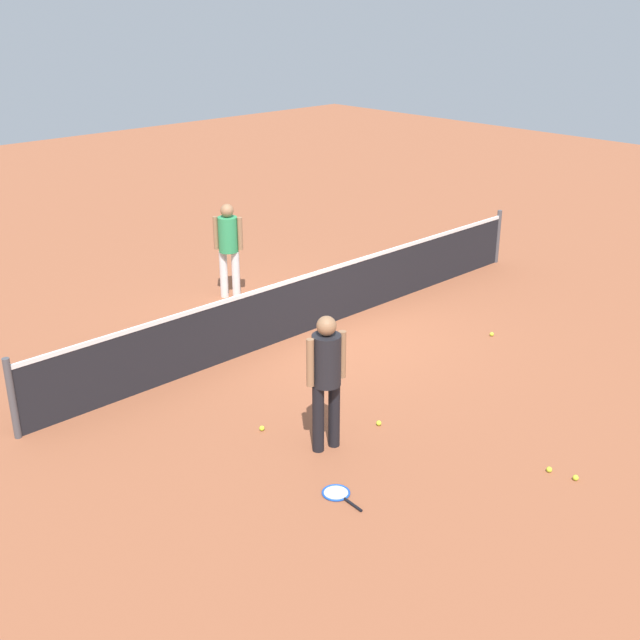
% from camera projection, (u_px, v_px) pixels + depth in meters
% --- Properties ---
extents(ground_plane, '(40.00, 40.00, 0.00)m').
position_uv_depth(ground_plane, '(316.00, 328.00, 12.94)').
color(ground_plane, '#9E5638').
extents(court_net, '(10.09, 0.09, 1.07)m').
position_uv_depth(court_net, '(315.00, 299.00, 12.75)').
color(court_net, '#4C4C51').
rests_on(court_net, ground_plane).
extents(player_near_side, '(0.53, 0.40, 1.70)m').
position_uv_depth(player_near_side, '(326.00, 372.00, 9.16)').
color(player_near_side, black).
rests_on(player_near_side, ground_plane).
extents(player_far_side, '(0.48, 0.48, 1.70)m').
position_uv_depth(player_far_side, '(228.00, 243.00, 13.90)').
color(player_far_side, white).
rests_on(player_far_side, ground_plane).
extents(tennis_racket_near_player, '(0.34, 0.60, 0.03)m').
position_uv_depth(tennis_racket_near_player, '(338.00, 494.00, 8.64)').
color(tennis_racket_near_player, blue).
rests_on(tennis_racket_near_player, ground_plane).
extents(tennis_racket_far_player, '(0.54, 0.53, 0.03)m').
position_uv_depth(tennis_racket_far_player, '(194.00, 321.00, 13.19)').
color(tennis_racket_far_player, white).
rests_on(tennis_racket_far_player, ground_plane).
extents(tennis_ball_near_player, '(0.07, 0.07, 0.07)m').
position_uv_depth(tennis_ball_near_player, '(549.00, 469.00, 9.05)').
color(tennis_ball_near_player, '#C6E033').
rests_on(tennis_ball_near_player, ground_plane).
extents(tennis_ball_by_net, '(0.07, 0.07, 0.07)m').
position_uv_depth(tennis_ball_by_net, '(262.00, 428.00, 9.90)').
color(tennis_ball_by_net, '#C6E033').
rests_on(tennis_ball_by_net, ground_plane).
extents(tennis_ball_midcourt, '(0.07, 0.07, 0.07)m').
position_uv_depth(tennis_ball_midcourt, '(379.00, 423.00, 10.02)').
color(tennis_ball_midcourt, '#C6E033').
rests_on(tennis_ball_midcourt, ground_plane).
extents(tennis_ball_baseline, '(0.07, 0.07, 0.07)m').
position_uv_depth(tennis_ball_baseline, '(576.00, 478.00, 8.89)').
color(tennis_ball_baseline, '#C6E033').
rests_on(tennis_ball_baseline, ground_plane).
extents(tennis_ball_stray_left, '(0.07, 0.07, 0.07)m').
position_uv_depth(tennis_ball_stray_left, '(492.00, 334.00, 12.63)').
color(tennis_ball_stray_left, '#C6E033').
rests_on(tennis_ball_stray_left, ground_plane).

